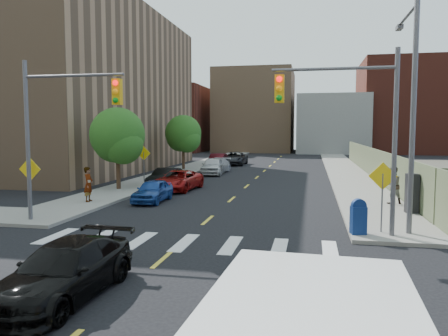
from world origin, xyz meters
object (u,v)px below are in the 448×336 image
at_px(pedestrian_west, 88,184).
at_px(parked_car_red, 178,180).
at_px(parked_car_maroon, 218,160).
at_px(payphone, 412,193).
at_px(parked_car_black, 166,178).
at_px(mailbox, 358,217).
at_px(parked_car_silver, 217,166).
at_px(black_sedan, 65,271).
at_px(parked_car_blue, 153,191).
at_px(pedestrian_east, 393,185).
at_px(parked_car_grey, 234,158).
at_px(parked_car_white, 213,166).

bearing_deg(pedestrian_west, parked_car_red, -33.91).
bearing_deg(parked_car_maroon, payphone, -59.60).
xyz_separation_m(parked_car_black, mailbox, (11.80, -12.31, 0.11)).
distance_m(parked_car_silver, black_sedan, 30.85).
bearing_deg(parked_car_silver, payphone, -50.38).
bearing_deg(parked_car_blue, parked_car_silver, 90.02).
bearing_deg(black_sedan, payphone, 51.93).
relative_size(black_sedan, pedestrian_west, 2.43).
distance_m(parked_car_maroon, black_sedan, 37.29).
relative_size(mailbox, pedestrian_west, 0.71).
bearing_deg(parked_car_black, payphone, -23.27).
height_order(black_sedan, payphone, payphone).
bearing_deg(mailbox, parked_car_blue, 136.67).
xyz_separation_m(parked_car_blue, parked_car_red, (0.00, 4.80, 0.04)).
relative_size(black_sedan, pedestrian_east, 2.33).
bearing_deg(parked_car_grey, parked_car_blue, -89.63).
bearing_deg(parked_car_blue, parked_car_red, 90.02).
relative_size(parked_car_red, pedestrian_west, 2.55).
bearing_deg(parked_car_red, parked_car_silver, 94.76).
distance_m(parked_car_black, parked_car_red, 1.80).
relative_size(pedestrian_west, pedestrian_east, 0.96).
bearing_deg(pedestrian_east, parked_car_white, -63.73).
xyz_separation_m(parked_car_black, pedestrian_west, (-1.86, -7.46, 0.41)).
relative_size(parked_car_silver, pedestrian_east, 2.36).
relative_size(parked_car_silver, parked_car_grey, 0.86).
height_order(parked_car_silver, parked_car_white, parked_car_white).
height_order(parked_car_white, black_sedan, parked_car_white).
height_order(parked_car_blue, payphone, payphone).
bearing_deg(payphone, parked_car_grey, 110.94).
height_order(parked_car_silver, pedestrian_east, pedestrian_east).
xyz_separation_m(parked_car_grey, pedestrian_east, (12.96, -25.43, 0.38)).
bearing_deg(pedestrian_west, mailbox, -116.53).
bearing_deg(mailbox, black_sedan, -147.71).
distance_m(parked_car_blue, parked_car_black, 6.18).
relative_size(parked_car_black, parked_car_silver, 0.89).
bearing_deg(parked_car_maroon, black_sedan, -83.86).
bearing_deg(parked_car_black, parked_car_white, 85.63).
xyz_separation_m(parked_car_white, mailbox, (10.50, -21.61, 0.01)).
bearing_deg(pedestrian_west, parked_car_grey, -13.41).
relative_size(parked_car_red, mailbox, 3.60).
bearing_deg(payphone, pedestrian_west, 175.34).
bearing_deg(parked_car_black, parked_car_red, -40.16).
xyz_separation_m(parked_car_blue, pedestrian_west, (-3.16, -1.42, 0.46)).
bearing_deg(black_sedan, parked_car_blue, 104.18).
bearing_deg(parked_car_grey, parked_car_white, -89.63).
relative_size(parked_car_black, pedestrian_east, 2.10).
bearing_deg(parked_car_grey, black_sedan, -85.46).
relative_size(parked_car_silver, parked_car_white, 1.00).
distance_m(black_sedan, payphone, 16.21).
height_order(parked_car_silver, black_sedan, parked_car_silver).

